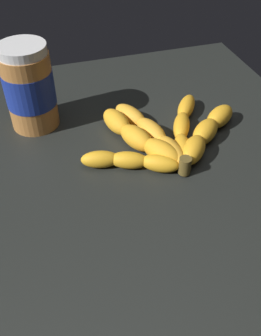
{
  "coord_description": "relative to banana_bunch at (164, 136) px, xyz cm",
  "views": [
    {
      "loc": [
        8.89,
        44.52,
        42.25
      ],
      "look_at": [
        -3.36,
        4.5,
        3.93
      ],
      "focal_mm": 40.16,
      "sensor_mm": 36.0,
      "label": 1
    }
  ],
  "objects": [
    {
      "name": "ground_plane",
      "position": [
        12.15,
        4.13,
        -4.03
      ],
      "size": [
        83.67,
        78.73,
        4.68
      ],
      "primitive_type": "cube",
      "color": "black"
    },
    {
      "name": "banana_bunch",
      "position": [
        0.0,
        0.0,
        0.0
      ],
      "size": [
        32.17,
        21.49,
        3.72
      ],
      "color": "gold",
      "rests_on": "ground_plane"
    },
    {
      "name": "peanut_butter_jar",
      "position": [
        21.02,
        -12.91,
        6.08
      ],
      "size": [
        8.94,
        8.94,
        15.7
      ],
      "color": "#B27238",
      "rests_on": "ground_plane"
    }
  ]
}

